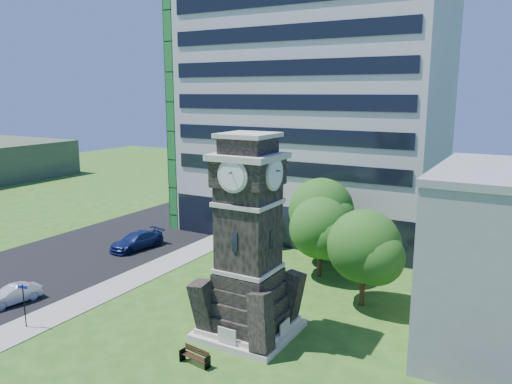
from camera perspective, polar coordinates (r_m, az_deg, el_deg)
The scene contains 13 objects.
ground at distance 31.79m, azimuth -7.59°, elevation -15.87°, with size 160.00×160.00×0.00m, color #2A5317.
sidewalk at distance 40.97m, azimuth -14.09°, elevation -9.67°, with size 3.00×70.00×0.06m, color gray.
street at distance 46.99m, azimuth -21.69°, elevation -7.43°, with size 14.00×80.00×0.02m, color black.
clock_tower at distance 29.73m, azimuth -0.86°, elevation -6.69°, with size 5.40×5.40×12.22m.
office_tall at distance 52.40m, azimuth 6.64°, elevation 10.98°, with size 26.20×15.11×28.60m.
car_street_mid at distance 39.28m, azimuth -26.04°, elevation -10.53°, with size 1.33×3.80×1.25m, color #AFB1B7.
car_street_north at distance 48.38m, azimuth -13.48°, elevation -5.43°, with size 2.19×5.39×1.56m, color navy.
park_bench at distance 28.57m, azimuth -6.94°, elevation -18.09°, with size 1.78×0.47×0.92m.
street_sign at distance 34.72m, azimuth -25.00°, elevation -11.21°, with size 0.69×0.07×2.87m.
tree_nw at distance 48.71m, azimuth -0.76°, elevation -0.88°, with size 5.98×5.44×7.07m.
tree_nc at distance 42.70m, azimuth 7.55°, elevation -2.36°, with size 6.10×5.54×7.40m.
tree_ne at distance 39.62m, azimuth 7.43°, elevation -4.32°, with size 5.37×4.88×6.46m.
tree_east at distance 34.72m, azimuth 12.35°, elevation -6.33°, with size 5.52×5.02×6.78m.
Camera 1 is at (17.35, -22.36, 14.49)m, focal length 35.00 mm.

